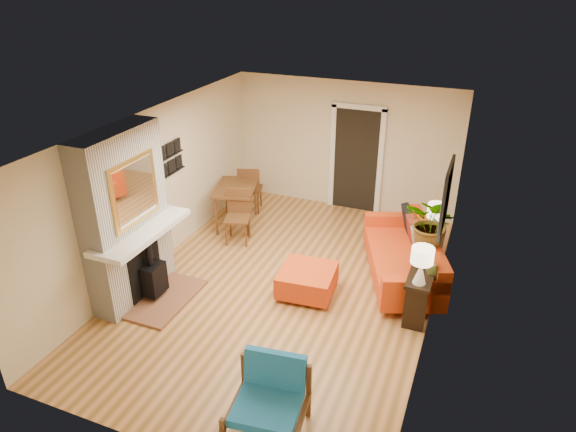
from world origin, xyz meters
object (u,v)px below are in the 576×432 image
at_px(ottoman, 307,280).
at_px(lamp_near, 422,261).
at_px(console_table, 426,264).
at_px(blue_chair, 270,394).
at_px(lamp_far, 436,216).
at_px(houseplant, 432,223).
at_px(dining_table, 240,194).
at_px(sofa, 407,257).

distance_m(ottoman, lamp_near, 1.87).
xyz_separation_m(ottoman, console_table, (1.66, 0.57, 0.34)).
bearing_deg(blue_chair, console_table, 69.19).
relative_size(blue_chair, lamp_far, 1.65).
relative_size(lamp_near, houseplant, 0.65).
bearing_deg(console_table, lamp_near, -90.00).
bearing_deg(dining_table, sofa, -11.67).
xyz_separation_m(lamp_near, lamp_far, (0.00, 1.45, 0.00)).
distance_m(dining_table, lamp_near, 4.13).
relative_size(ottoman, lamp_far, 1.64).
height_order(blue_chair, lamp_far, lamp_far).
distance_m(console_table, houseplant, 0.61).
bearing_deg(sofa, lamp_near, -74.38).
distance_m(sofa, houseplant, 0.85).
relative_size(blue_chair, console_table, 0.48).
bearing_deg(houseplant, lamp_far, 88.69).
xyz_separation_m(dining_table, lamp_near, (3.64, -1.89, 0.42)).
height_order(blue_chair, console_table, blue_chair).
height_order(sofa, blue_chair, sofa).
bearing_deg(ottoman, lamp_near, -6.81).
relative_size(blue_chair, lamp_near, 1.65).
bearing_deg(lamp_far, lamp_near, -90.00).
xyz_separation_m(ottoman, lamp_near, (1.66, -0.20, 0.82)).
bearing_deg(sofa, blue_chair, -103.31).
bearing_deg(console_table, dining_table, 162.85).
relative_size(blue_chair, houseplant, 1.07).
bearing_deg(sofa, lamp_far, 35.02).
height_order(blue_chair, lamp_near, lamp_near).
height_order(sofa, houseplant, houseplant).
bearing_deg(lamp_near, lamp_far, 90.00).
height_order(blue_chair, dining_table, dining_table).
height_order(sofa, console_table, sofa).
bearing_deg(lamp_far, dining_table, 173.02).
relative_size(console_table, houseplant, 2.22).
xyz_separation_m(sofa, houseplant, (0.33, -0.20, 0.76)).
relative_size(dining_table, lamp_near, 3.43).
distance_m(ottoman, blue_chair, 2.57).
height_order(sofa, ottoman, sofa).
height_order(ottoman, lamp_near, lamp_near).
bearing_deg(houseplant, blue_chair, -109.26).
bearing_deg(lamp_near, houseplant, 90.57).
relative_size(console_table, lamp_far, 3.43).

